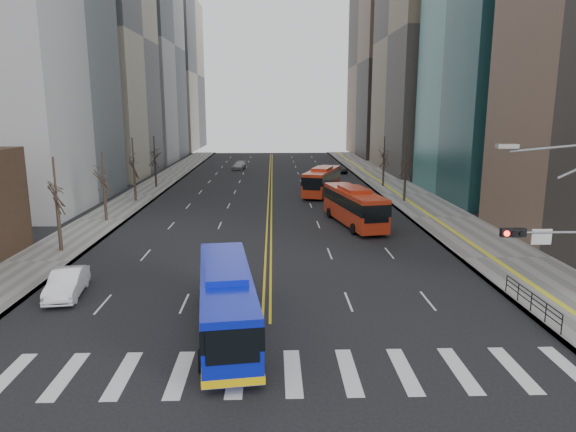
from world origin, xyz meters
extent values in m
plane|color=black|center=(0.00, 0.00, 0.00)|extent=(220.00, 220.00, 0.00)
cube|color=slate|center=(17.50, 45.00, 0.07)|extent=(7.00, 130.00, 0.15)
cube|color=slate|center=(-16.50, 45.00, 0.07)|extent=(5.00, 130.00, 0.15)
cube|color=silver|center=(-10.64, 0.00, 0.01)|extent=(0.70, 4.00, 0.01)
cube|color=silver|center=(-8.27, 0.00, 0.01)|extent=(0.70, 4.00, 0.01)
cube|color=silver|center=(-5.91, 0.00, 0.01)|extent=(0.70, 4.00, 0.01)
cube|color=silver|center=(-3.55, 0.00, 0.01)|extent=(0.70, 4.00, 0.01)
cube|color=silver|center=(-1.18, 0.00, 0.01)|extent=(0.70, 4.00, 0.01)
cube|color=silver|center=(1.18, 0.00, 0.01)|extent=(0.70, 4.00, 0.01)
cube|color=silver|center=(3.55, 0.00, 0.01)|extent=(0.70, 4.00, 0.01)
cube|color=silver|center=(5.91, 0.00, 0.01)|extent=(0.70, 4.00, 0.01)
cube|color=silver|center=(8.27, 0.00, 0.01)|extent=(0.70, 4.00, 0.01)
cube|color=silver|center=(10.64, 0.00, 0.01)|extent=(0.70, 4.00, 0.01)
cube|color=silver|center=(13.00, 0.00, 0.01)|extent=(0.70, 4.00, 0.01)
cube|color=gold|center=(-0.20, 55.00, 0.01)|extent=(0.15, 100.00, 0.01)
cube|color=gold|center=(0.20, 55.00, 0.01)|extent=(0.15, 100.00, 0.01)
cube|color=#AAA189|center=(-31.00, 66.00, 22.00)|extent=(22.00, 22.00, 44.00)
cube|color=#949497|center=(-30.00, 93.00, 24.00)|extent=(20.00, 26.00, 48.00)
cube|color=#786953|center=(30.00, 71.00, 23.00)|extent=(20.00, 26.00, 46.00)
cube|color=#AAA189|center=(-29.00, 125.00, 20.00)|extent=(18.00, 30.00, 40.00)
cube|color=brown|center=(29.00, 103.00, 21.00)|extent=(18.00, 30.00, 42.00)
cylinder|color=slate|center=(12.95, 2.00, 5.50)|extent=(4.50, 0.12, 0.12)
cube|color=black|center=(11.00, 2.00, 5.50)|extent=(1.10, 0.28, 0.38)
cylinder|color=#FF190C|center=(10.65, 1.84, 5.50)|extent=(0.24, 0.08, 0.24)
cylinder|color=black|center=(11.00, 1.84, 5.50)|extent=(0.24, 0.08, 0.24)
cylinder|color=black|center=(11.35, 1.84, 5.50)|extent=(0.24, 0.08, 0.24)
cube|color=silver|center=(12.30, 2.00, 5.30)|extent=(0.90, 0.06, 0.70)
cube|color=#999993|center=(10.40, 2.00, 9.30)|extent=(0.90, 0.35, 0.18)
cube|color=black|center=(14.30, 6.00, 1.15)|extent=(0.04, 6.00, 0.04)
cylinder|color=black|center=(14.30, 3.00, 0.65)|extent=(0.06, 0.06, 1.00)
cylinder|color=black|center=(14.30, 4.50, 0.65)|extent=(0.06, 0.06, 1.00)
cylinder|color=black|center=(14.30, 6.00, 0.65)|extent=(0.06, 0.06, 1.00)
cylinder|color=black|center=(14.30, 7.50, 0.65)|extent=(0.06, 0.06, 1.00)
cylinder|color=black|center=(14.30, 9.00, 0.65)|extent=(0.06, 0.06, 1.00)
cylinder|color=black|center=(-16.00, 19.00, 1.95)|extent=(0.28, 0.28, 3.90)
cylinder|color=black|center=(-16.00, 30.00, 1.80)|extent=(0.28, 0.28, 3.60)
cylinder|color=black|center=(-16.00, 41.00, 2.00)|extent=(0.28, 0.28, 4.00)
cylinder|color=black|center=(-16.00, 52.00, 1.90)|extent=(0.28, 0.28, 3.80)
cylinder|color=black|center=(16.00, 40.00, 1.75)|extent=(0.28, 0.28, 3.50)
cylinder|color=black|center=(16.00, 52.00, 1.88)|extent=(0.28, 0.28, 3.75)
cube|color=#0C1ABA|center=(-1.92, 4.00, 1.72)|extent=(3.90, 11.79, 2.74)
cube|color=black|center=(-1.92, 4.00, 2.26)|extent=(3.97, 11.82, 0.99)
cube|color=#0C1ABA|center=(-1.92, 4.00, 3.19)|extent=(2.44, 4.27, 0.40)
cube|color=yellow|center=(-1.92, 4.00, 0.55)|extent=(3.97, 11.82, 0.35)
cylinder|color=black|center=(-2.63, 0.17, 0.50)|extent=(0.43, 1.03, 1.00)
cylinder|color=black|center=(-0.24, 0.48, 0.50)|extent=(0.43, 1.03, 1.00)
cylinder|color=black|center=(-3.60, 7.52, 0.50)|extent=(0.43, 1.03, 1.00)
cylinder|color=black|center=(-1.21, 7.83, 0.50)|extent=(0.43, 1.03, 1.00)
cube|color=red|center=(8.05, 27.82, 1.83)|extent=(4.65, 11.69, 2.97)
cube|color=black|center=(8.05, 27.82, 2.41)|extent=(4.72, 11.72, 1.06)
cube|color=red|center=(8.05, 27.82, 3.42)|extent=(2.77, 4.31, 0.40)
cylinder|color=black|center=(7.45, 24.00, 0.50)|extent=(0.48, 1.04, 1.00)
cylinder|color=black|center=(10.00, 24.47, 0.50)|extent=(0.48, 1.04, 1.00)
cylinder|color=black|center=(6.10, 31.17, 0.50)|extent=(0.48, 1.04, 1.00)
cylinder|color=black|center=(8.65, 31.65, 0.50)|extent=(0.48, 1.04, 1.00)
cube|color=red|center=(6.71, 45.55, 1.80)|extent=(5.92, 11.38, 2.89)
cube|color=black|center=(6.71, 45.55, 2.36)|extent=(5.98, 11.42, 1.04)
cube|color=red|center=(6.71, 45.55, 3.34)|extent=(3.15, 4.34, 0.40)
cylinder|color=black|center=(4.38, 42.57, 0.50)|extent=(0.60, 1.04, 1.00)
cylinder|color=black|center=(6.79, 41.77, 0.50)|extent=(0.60, 1.04, 1.00)
cylinder|color=black|center=(6.63, 49.34, 0.50)|extent=(0.60, 1.04, 1.00)
cylinder|color=black|center=(9.03, 48.54, 0.50)|extent=(0.60, 1.04, 1.00)
imported|color=white|center=(-11.79, 9.39, 0.79)|extent=(2.30, 4.98, 1.58)
imported|color=black|center=(8.65, 52.65, 0.68)|extent=(3.11, 4.33, 1.37)
imported|color=#A3A4A9|center=(-5.81, 74.30, 0.69)|extent=(2.67, 5.02, 1.39)
imported|color=black|center=(11.59, 67.99, 0.62)|extent=(3.57, 4.87, 1.23)
camera|label=1|loc=(0.40, -19.72, 10.86)|focal=32.00mm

